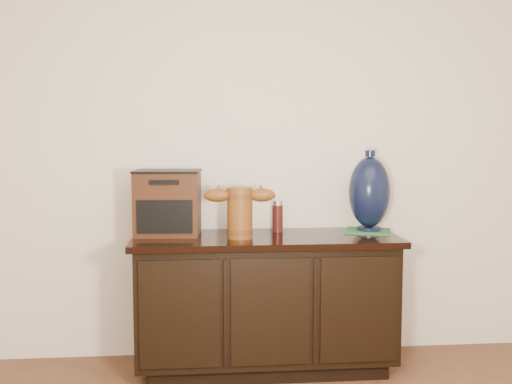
{
  "coord_description": "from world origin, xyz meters",
  "views": [
    {
      "loc": [
        -0.35,
        -1.02,
        1.31
      ],
      "look_at": [
        -0.06,
        2.18,
        1.0
      ],
      "focal_mm": 42.0,
      "sensor_mm": 36.0,
      "label": 1
    }
  ],
  "objects": [
    {
      "name": "tv_radio",
      "position": [
        -0.54,
        2.33,
        0.94
      ],
      "size": [
        0.38,
        0.32,
        0.36
      ],
      "rotation": [
        0.0,
        0.0,
        -0.08
      ],
      "color": "#3D1D0F",
      "rests_on": "sideboard"
    },
    {
      "name": "room",
      "position": [
        0.0,
        0.0,
        1.3
      ],
      "size": [
        5.0,
        5.0,
        5.0
      ],
      "color": "#57321D",
      "rests_on": "ground"
    },
    {
      "name": "green_mat",
      "position": [
        0.61,
        2.32,
        0.76
      ],
      "size": [
        0.31,
        0.31,
        0.01
      ],
      "primitive_type": "cube",
      "rotation": [
        0.0,
        0.0,
        -0.33
      ],
      "color": "#2F6A37",
      "rests_on": "sideboard"
    },
    {
      "name": "sideboard",
      "position": [
        0.0,
        2.23,
        0.39
      ],
      "size": [
        1.46,
        0.56,
        0.75
      ],
      "color": "black",
      "rests_on": "ground"
    },
    {
      "name": "terracotta_vessel",
      "position": [
        -0.15,
        2.17,
        0.91
      ],
      "size": [
        0.39,
        0.15,
        0.27
      ],
      "rotation": [
        0.0,
        0.0,
        -0.04
      ],
      "color": "brown",
      "rests_on": "sideboard"
    },
    {
      "name": "lamp_base",
      "position": [
        0.61,
        2.32,
        0.98
      ],
      "size": [
        0.3,
        0.3,
        0.46
      ],
      "rotation": [
        0.0,
        0.0,
        -0.33
      ],
      "color": "black",
      "rests_on": "green_mat"
    },
    {
      "name": "spray_can",
      "position": [
        0.08,
        2.36,
        0.84
      ],
      "size": [
        0.06,
        0.06,
        0.18
      ],
      "color": "maroon",
      "rests_on": "sideboard"
    }
  ]
}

